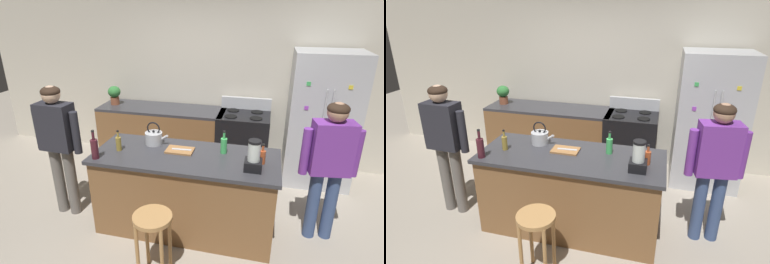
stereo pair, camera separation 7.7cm
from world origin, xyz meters
TOP-DOWN VIEW (x-y plane):
  - ground_plane at (0.00, 0.00)m, footprint 14.00×14.00m
  - back_wall at (0.00, 1.95)m, footprint 8.00×0.10m
  - kitchen_island at (0.00, 0.00)m, footprint 2.00×0.81m
  - back_counter_run at (-0.80, 1.55)m, footprint 2.00×0.64m
  - refrigerator at (1.56, 1.50)m, footprint 0.90×0.73m
  - stove_range at (0.49, 1.52)m, footprint 0.76×0.65m
  - person_by_island_left at (-1.50, -0.07)m, footprint 0.59×0.23m
  - person_by_sink_right at (1.47, 0.19)m, footprint 0.60×0.28m
  - bar_stool at (-0.10, -0.76)m, footprint 0.36×0.36m
  - potted_plant at (-1.60, 1.55)m, footprint 0.20×0.20m
  - blender_appliance at (0.72, -0.15)m, footprint 0.17×0.17m
  - bottle_soda at (0.39, 0.15)m, footprint 0.07×0.07m
  - bottle_wine at (-0.90, -0.30)m, footprint 0.08×0.08m
  - bottle_vinegar at (-0.75, -0.06)m, footprint 0.06×0.06m
  - bottle_cooking_sauce at (0.81, -0.00)m, footprint 0.06×0.06m
  - tea_kettle at (-0.43, 0.20)m, footprint 0.28×0.20m
  - cutting_board at (-0.08, 0.08)m, footprint 0.30×0.20m
  - chef_knife at (-0.06, 0.08)m, footprint 0.22×0.04m

SIDE VIEW (x-z plane):
  - ground_plane at x=0.00m, z-range 0.00..0.00m
  - back_counter_run at x=-0.80m, z-range 0.00..0.93m
  - kitchen_island at x=0.00m, z-range 0.00..0.93m
  - stove_range at x=0.49m, z-range -0.08..1.03m
  - bar_stool at x=-0.10m, z-range 0.19..0.86m
  - cutting_board at x=-0.08m, z-range 0.93..0.95m
  - refrigerator at x=1.56m, z-range 0.00..1.88m
  - person_by_sink_right at x=1.47m, z-range 0.16..1.73m
  - chef_knife at x=-0.06m, z-range 0.95..0.95m
  - person_by_island_left at x=-1.50m, z-range 0.17..1.79m
  - bottle_cooking_sauce at x=0.81m, z-range 0.90..1.11m
  - tea_kettle at x=-0.43m, z-range 0.87..1.14m
  - bottle_vinegar at x=-0.75m, z-range 0.89..1.13m
  - bottle_soda at x=0.39m, z-range 0.89..1.15m
  - bottle_wine at x=-0.90m, z-range 0.88..1.20m
  - blender_appliance at x=0.72m, z-range 0.90..1.21m
  - potted_plant at x=-1.60m, z-range 0.95..1.25m
  - back_wall at x=0.00m, z-range 0.00..2.70m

